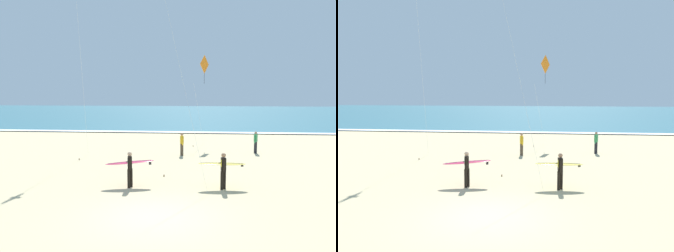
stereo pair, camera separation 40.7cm
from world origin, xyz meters
TOP-DOWN VIEW (x-y plane):
  - ground_plane at (0.00, 0.00)m, footprint 160.00×160.00m
  - ocean_water at (0.00, 54.11)m, footprint 160.00×60.00m
  - shoreline_foam at (0.00, 24.41)m, footprint 160.00×1.32m
  - surfer_lead at (2.71, 3.87)m, footprint 2.29×1.02m
  - surfer_trailing at (-1.66, 3.78)m, footprint 2.39×1.13m
  - kite_diamond_amber_high at (1.99, 17.12)m, footprint 1.27×2.31m
  - bystander_yellow_top at (0.41, 11.71)m, footprint 0.27×0.48m
  - bystander_green_top at (5.70, 13.05)m, footprint 0.30×0.46m

SIDE VIEW (x-z plane):
  - ground_plane at x=0.00m, z-range 0.00..0.00m
  - ocean_water at x=0.00m, z-range 0.00..0.08m
  - shoreline_foam at x=0.00m, z-range 0.08..0.09m
  - bystander_yellow_top at x=0.41m, z-range 0.02..1.61m
  - bystander_green_top at x=5.70m, z-range 0.02..1.61m
  - surfer_lead at x=2.71m, z-range 0.20..1.90m
  - surfer_trailing at x=-1.66m, z-range 0.20..1.90m
  - kite_diamond_amber_high at x=1.99m, z-range 2.83..10.29m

